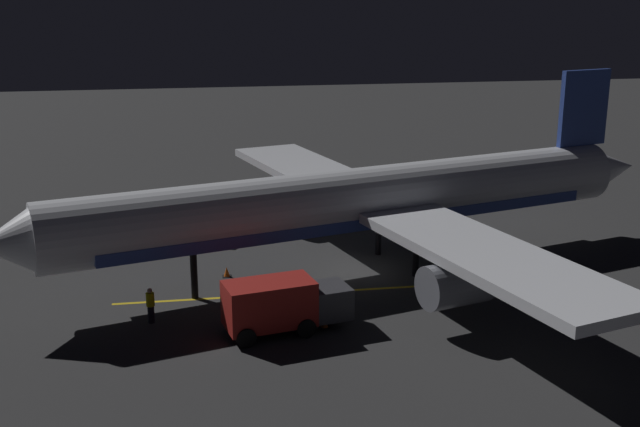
{
  "coord_description": "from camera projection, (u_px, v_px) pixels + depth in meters",
  "views": [
    {
      "loc": [
        -40.92,
        9.4,
        15.27
      ],
      "look_at": [
        0.0,
        2.0,
        3.5
      ],
      "focal_mm": 44.27,
      "sensor_mm": 36.0,
      "label": 1
    }
  ],
  "objects": [
    {
      "name": "airliner",
      "position": [
        366.0,
        202.0,
        43.69
      ],
      "size": [
        35.73,
        39.48,
        10.62
      ],
      "color": "white",
      "rests_on": "ground_plane"
    },
    {
      "name": "traffic_cone_near_left",
      "position": [
        227.0,
        272.0,
        43.65
      ],
      "size": [
        0.5,
        0.5,
        0.55
      ],
      "color": "#EA590F",
      "rests_on": "ground_plane"
    },
    {
      "name": "apron_guide_stripe",
      "position": [
        292.0,
        294.0,
        41.22
      ],
      "size": [
        0.62,
        18.34,
        0.01
      ],
      "primitive_type": "cube",
      "rotation": [
        0.0,
        0.0,
        -0.02
      ],
      "color": "gold",
      "rests_on": "ground_plane"
    },
    {
      "name": "ground_crew_worker",
      "position": [
        151.0,
        305.0,
        37.43
      ],
      "size": [
        0.4,
        0.4,
        1.74
      ],
      "color": "black",
      "rests_on": "ground_plane"
    },
    {
      "name": "baggage_truck",
      "position": [
        168.0,
        217.0,
        50.71
      ],
      "size": [
        3.99,
        6.33,
        2.48
      ],
      "color": "maroon",
      "rests_on": "ground_plane"
    },
    {
      "name": "traffic_cone_near_right",
      "position": [
        324.0,
        322.0,
        37.04
      ],
      "size": [
        0.5,
        0.5,
        0.55
      ],
      "color": "#EA590F",
      "rests_on": "ground_plane"
    },
    {
      "name": "ground_plane",
      "position": [
        355.0,
        273.0,
        44.54
      ],
      "size": [
        180.0,
        180.0,
        0.2
      ],
      "primitive_type": "cube",
      "color": "#303031"
    },
    {
      "name": "catering_truck",
      "position": [
        282.0,
        306.0,
        36.31
      ],
      "size": [
        3.21,
        6.15,
        2.53
      ],
      "color": "maroon",
      "rests_on": "ground_plane"
    }
  ]
}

